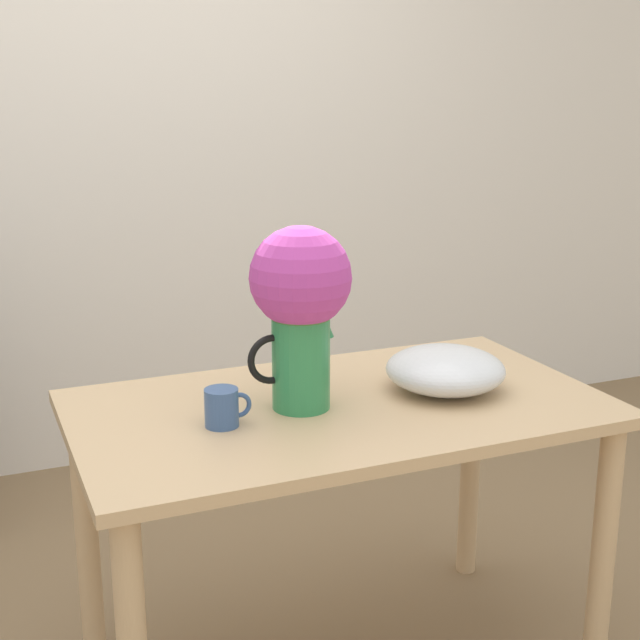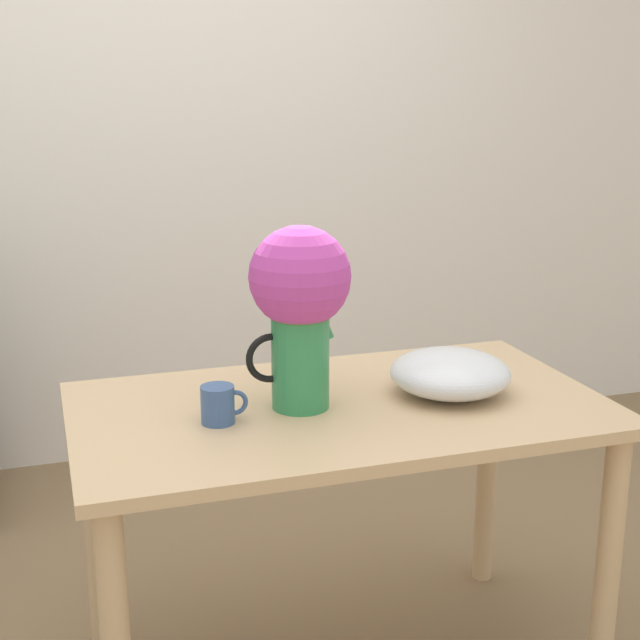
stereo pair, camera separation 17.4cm
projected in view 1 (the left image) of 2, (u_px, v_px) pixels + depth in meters
The scene contains 5 objects.
wall_back at pixel (111, 138), 3.39m from camera, with size 8.00×0.05×2.60m.
table at pixel (339, 447), 2.19m from camera, with size 1.28×0.73×0.75m.
flower_vase at pixel (300, 298), 2.06m from camera, with size 0.25×0.24×0.44m.
coffee_mug at pixel (223, 407), 2.00m from camera, with size 0.11×0.08×0.09m.
white_bowl at pixel (445, 370), 2.23m from camera, with size 0.30×0.30×0.11m.
Camera 1 is at (-0.60, -1.79, 1.50)m, focal length 50.00 mm.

